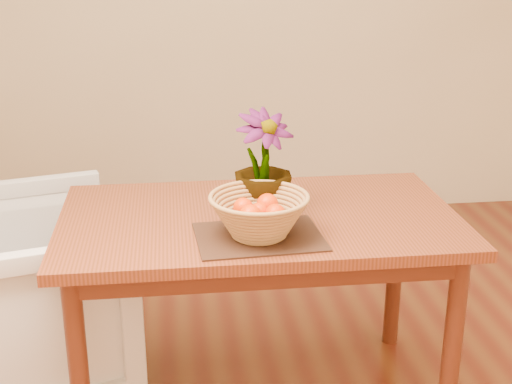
{
  "coord_description": "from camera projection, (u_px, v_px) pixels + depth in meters",
  "views": [
    {
      "loc": [
        -0.29,
        -2.02,
        1.67
      ],
      "look_at": [
        -0.03,
        0.13,
        0.9
      ],
      "focal_mm": 50.0,
      "sensor_mm": 36.0,
      "label": 1
    }
  ],
  "objects": [
    {
      "name": "armchair",
      "position": [
        15.0,
        291.0,
        2.68
      ],
      "size": [
        0.94,
        0.98,
        0.84
      ],
      "primitive_type": "imported",
      "rotation": [
        0.0,
        0.0,
        1.83
      ],
      "color": "#8A6E60",
      "rests_on": "floor"
    },
    {
      "name": "placemat",
      "position": [
        259.0,
        237.0,
        2.32
      ],
      "size": [
        0.43,
        0.33,
        0.01
      ],
      "primitive_type": "cube",
      "rotation": [
        0.0,
        0.0,
        0.06
      ],
      "color": "#371E14",
      "rests_on": "table"
    },
    {
      "name": "potted_plant",
      "position": [
        263.0,
        164.0,
        2.45
      ],
      "size": [
        0.28,
        0.28,
        0.37
      ],
      "primitive_type": "imported",
      "rotation": [
        0.0,
        0.0,
        0.44
      ],
      "color": "#1A4112",
      "rests_on": "table"
    },
    {
      "name": "orange_pile",
      "position": [
        259.0,
        210.0,
        2.29
      ],
      "size": [
        0.16,
        0.17,
        0.07
      ],
      "rotation": [
        0.0,
        0.0,
        0.35
      ],
      "color": "#FA3104",
      "rests_on": "wicker_basket"
    },
    {
      "name": "table",
      "position": [
        259.0,
        238.0,
        2.54
      ],
      "size": [
        1.4,
        0.8,
        0.75
      ],
      "color": "maroon",
      "rests_on": "floor"
    },
    {
      "name": "wicker_basket",
      "position": [
        259.0,
        217.0,
        2.29
      ],
      "size": [
        0.33,
        0.33,
        0.13
      ],
      "color": "tan",
      "rests_on": "placemat"
    }
  ]
}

